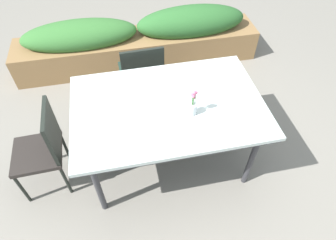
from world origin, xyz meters
TOP-DOWN VIEW (x-y plane):
  - ground_plane at (0.00, 0.00)m, footprint 12.00×12.00m
  - dining_table at (0.01, 0.03)m, footprint 1.59×1.05m
  - chair_end_left at (-1.07, 0.04)m, footprint 0.42×0.42m
  - chair_far_side at (-0.11, 0.84)m, footprint 0.47×0.47m
  - flower_vase at (0.18, -0.10)m, footprint 0.07×0.07m
  - planter_box at (-0.03, 1.71)m, footprint 3.16×0.54m

SIDE VIEW (x-z plane):
  - ground_plane at x=0.00m, z-range 0.00..0.00m
  - planter_box at x=-0.03m, z-range -0.02..0.70m
  - chair_end_left at x=-1.07m, z-range 0.06..0.95m
  - chair_far_side at x=-0.11m, z-range 0.06..0.95m
  - dining_table at x=0.01m, z-range 0.34..1.13m
  - flower_vase at x=0.18m, z-range 0.77..1.01m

